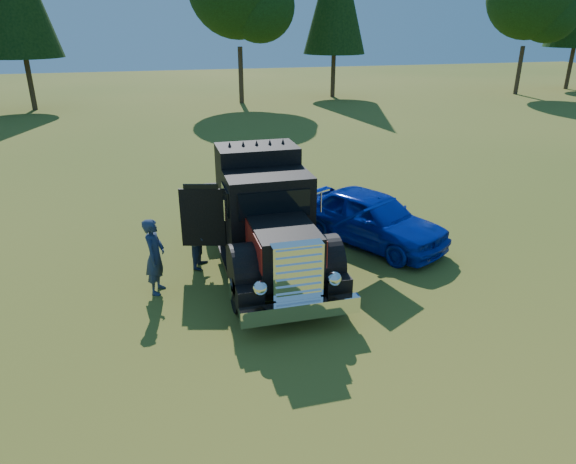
# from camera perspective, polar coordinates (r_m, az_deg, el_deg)

# --- Properties ---
(ground) EXTENTS (120.00, 120.00, 0.00)m
(ground) POSITION_cam_1_polar(r_m,az_deg,el_deg) (12.38, 0.60, -6.46)
(ground) COLOR #425A1A
(ground) RESTS_ON ground
(diamond_t_truck) EXTENTS (3.35, 7.16, 3.00)m
(diamond_t_truck) POSITION_cam_1_polar(r_m,az_deg,el_deg) (13.10, -2.60, 1.38)
(diamond_t_truck) COLOR black
(diamond_t_truck) RESTS_ON ground
(hotrod_coupe) EXTENTS (3.85, 4.86, 1.89)m
(hotrod_coupe) POSITION_cam_1_polar(r_m,az_deg,el_deg) (14.83, 9.19, 1.62)
(hotrod_coupe) COLOR #062594
(hotrod_coupe) RESTS_ON ground
(spectator_near) EXTENTS (0.63, 0.78, 1.84)m
(spectator_near) POSITION_cam_1_polar(r_m,az_deg,el_deg) (12.30, -14.57, -2.63)
(spectator_near) COLOR #1E2146
(spectator_near) RESTS_ON ground
(spectator_far) EXTENTS (0.86, 0.94, 1.57)m
(spectator_far) POSITION_cam_1_polar(r_m,az_deg,el_deg) (13.41, -9.56, -0.69)
(spectator_far) COLOR #1B2A40
(spectator_far) RESTS_ON ground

